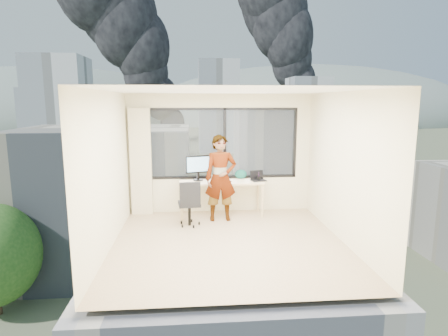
{
  "coord_description": "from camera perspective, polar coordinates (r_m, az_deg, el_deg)",
  "views": [
    {
      "loc": [
        -0.6,
        -6.1,
        2.42
      ],
      "look_at": [
        0.0,
        1.0,
        1.15
      ],
      "focal_mm": 29.74,
      "sensor_mm": 36.0,
      "label": 1
    }
  ],
  "objects": [
    {
      "name": "game_console",
      "position": [
        8.19,
        -0.7,
        -1.41
      ],
      "size": [
        0.37,
        0.34,
        0.07
      ],
      "primitive_type": "cube",
      "rotation": [
        0.0,
        0.0,
        0.36
      ],
      "color": "white",
      "rests_on": "desk"
    },
    {
      "name": "floor",
      "position": [
        6.59,
        0.74,
        -11.43
      ],
      "size": [
        4.0,
        4.0,
        0.01
      ],
      "primitive_type": "cube",
      "color": "tan",
      "rests_on": "ground"
    },
    {
      "name": "pen_cup",
      "position": [
        8.0,
        5.35,
        -1.65
      ],
      "size": [
        0.1,
        0.1,
        0.09
      ],
      "primitive_type": "cylinder",
      "rotation": [
        0.0,
        0.0,
        -0.38
      ],
      "color": "black",
      "rests_on": "desk"
    },
    {
      "name": "monitor",
      "position": [
        7.99,
        -4.02,
        0.03
      ],
      "size": [
        0.56,
        0.26,
        0.55
      ],
      "primitive_type": null,
      "rotation": [
        0.0,
        0.0,
        0.28
      ],
      "color": "black",
      "rests_on": "desk"
    },
    {
      "name": "person",
      "position": [
        7.59,
        -0.52,
        -1.56
      ],
      "size": [
        0.66,
        0.45,
        1.77
      ],
      "primitive_type": "imported",
      "rotation": [
        0.0,
        0.0,
        0.04
      ],
      "color": "#2D2D33",
      "rests_on": "floor"
    },
    {
      "name": "near_bldg_a",
      "position": [
        38.25,
        -17.39,
        -4.65
      ],
      "size": [
        16.0,
        12.0,
        14.0
      ],
      "primitive_type": "cube",
      "color": "beige",
      "rests_on": "exterior_ground"
    },
    {
      "name": "hill_a",
      "position": [
        347.66,
        -25.04,
        6.44
      ],
      "size": [
        288.0,
        216.0,
        90.0
      ],
      "primitive_type": "ellipsoid",
      "color": "slate",
      "rests_on": "exterior_ground"
    },
    {
      "name": "far_tower_d",
      "position": [
        167.11,
        -25.83,
        7.23
      ],
      "size": [
        16.0,
        14.0,
        22.0
      ],
      "primitive_type": "cube",
      "color": "silver",
      "rests_on": "exterior_ground"
    },
    {
      "name": "laptop",
      "position": [
        8.0,
        5.36,
        -1.28
      ],
      "size": [
        0.38,
        0.39,
        0.2
      ],
      "primitive_type": null,
      "rotation": [
        0.0,
        0.0,
        0.27
      ],
      "color": "black",
      "rests_on": "desk"
    },
    {
      "name": "chair",
      "position": [
        7.37,
        -5.36,
        -5.3
      ],
      "size": [
        0.53,
        0.53,
        0.94
      ],
      "primitive_type": null,
      "rotation": [
        0.0,
        0.0,
        0.11
      ],
      "color": "black",
      "rests_on": "floor"
    },
    {
      "name": "near_bldg_b",
      "position": [
        46.63,
        10.96,
        -0.5
      ],
      "size": [
        14.0,
        13.0,
        16.0
      ],
      "primitive_type": "cube",
      "color": "white",
      "rests_on": "exterior_ground"
    },
    {
      "name": "wall_left",
      "position": [
        6.36,
        -17.47,
        -0.5
      ],
      "size": [
        0.01,
        4.0,
        2.6
      ],
      "primitive_type": "cube",
      "color": "beige",
      "rests_on": "ground"
    },
    {
      "name": "window_wall",
      "position": [
        8.18,
        -0.24,
        3.82
      ],
      "size": [
        3.3,
        0.16,
        1.55
      ],
      "primitive_type": null,
      "color": "black",
      "rests_on": "ground"
    },
    {
      "name": "desk",
      "position": [
        8.05,
        -0.39,
        -4.62
      ],
      "size": [
        1.8,
        0.6,
        0.75
      ],
      "primitive_type": "cube",
      "color": "beige",
      "rests_on": "floor"
    },
    {
      "name": "ceiling",
      "position": [
        6.14,
        0.8,
        11.79
      ],
      "size": [
        4.0,
        4.0,
        0.01
      ],
      "primitive_type": "cube",
      "color": "white",
      "rests_on": "ground"
    },
    {
      "name": "wall_front",
      "position": [
        4.29,
        3.36,
        -5.02
      ],
      "size": [
        4.0,
        0.01,
        2.6
      ],
      "primitive_type": "cube",
      "color": "beige",
      "rests_on": "ground"
    },
    {
      "name": "smoke_plume_a",
      "position": [
        160.61,
        -8.73,
        23.14
      ],
      "size": [
        40.0,
        24.0,
        90.0
      ],
      "primitive_type": null,
      "color": "black",
      "rests_on": "exterior_ground"
    },
    {
      "name": "hill_b",
      "position": [
        341.66,
        12.44,
        7.09
      ],
      "size": [
        300.0,
        220.0,
        96.0
      ],
      "primitive_type": "ellipsoid",
      "color": "slate",
      "rests_on": "exterior_ground"
    },
    {
      "name": "far_tower_a",
      "position": [
        106.82,
        -23.82,
        7.94
      ],
      "size": [
        14.0,
        14.0,
        28.0
      ],
      "primitive_type": "cube",
      "color": "silver",
      "rests_on": "exterior_ground"
    },
    {
      "name": "curtain",
      "position": [
        8.16,
        -12.65,
        0.9
      ],
      "size": [
        0.45,
        0.14,
        2.3
      ],
      "primitive_type": "cube",
      "color": "beige",
      "rests_on": "floor"
    },
    {
      "name": "smoke_plume_b",
      "position": [
        186.3,
        13.23,
        17.41
      ],
      "size": [
        30.0,
        18.0,
        70.0
      ],
      "primitive_type": null,
      "color": "black",
      "rests_on": "exterior_ground"
    },
    {
      "name": "cellphone",
      "position": [
        7.9,
        0.72,
        -2.06
      ],
      "size": [
        0.12,
        0.07,
        0.01
      ],
      "primitive_type": "cube",
      "rotation": [
        0.0,
        0.0,
        0.16
      ],
      "color": "black",
      "rests_on": "desk"
    },
    {
      "name": "wall_right",
      "position": [
        6.73,
        17.98,
        0.02
      ],
      "size": [
        0.01,
        4.0,
        2.6
      ],
      "primitive_type": "cube",
      "color": "beige",
      "rests_on": "ground"
    },
    {
      "name": "far_tower_b",
      "position": [
        126.4,
        -0.9,
        9.44
      ],
      "size": [
        13.0,
        13.0,
        30.0
      ],
      "primitive_type": "cube",
      "color": "silver",
      "rests_on": "exterior_ground"
    },
    {
      "name": "tree_b",
      "position": [
        27.28,
        5.61,
        -15.88
      ],
      "size": [
        7.6,
        7.6,
        9.0
      ],
      "primitive_type": null,
      "color": "#254F1A",
      "rests_on": "exterior_ground"
    },
    {
      "name": "far_tower_c",
      "position": [
        153.09,
        12.68,
        8.56
      ],
      "size": [
        15.0,
        15.0,
        26.0
      ],
      "primitive_type": "cube",
      "color": "silver",
      "rests_on": "exterior_ground"
    },
    {
      "name": "handbag",
      "position": [
        8.2,
        2.6,
        -0.95
      ],
      "size": [
        0.28,
        0.17,
        0.2
      ],
      "primitive_type": "ellipsoid",
      "rotation": [
        0.0,
        0.0,
        0.15
      ],
      "color": "#0B463A",
      "rests_on": "desk"
    },
    {
      "name": "tree_c",
      "position": [
        52.6,
        20.82,
        -3.13
      ],
      "size": [
        8.4,
        8.4,
        10.0
      ],
      "primitive_type": null,
      "color": "#254F1A",
      "rests_on": "exterior_ground"
    },
    {
      "name": "exterior_ground",
      "position": [
        127.17,
        -4.49,
        2.63
      ],
      "size": [
        400.0,
        400.0,
        0.04
      ],
      "primitive_type": "cube",
      "color": "#515B3D",
      "rests_on": "ground"
    }
  ]
}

